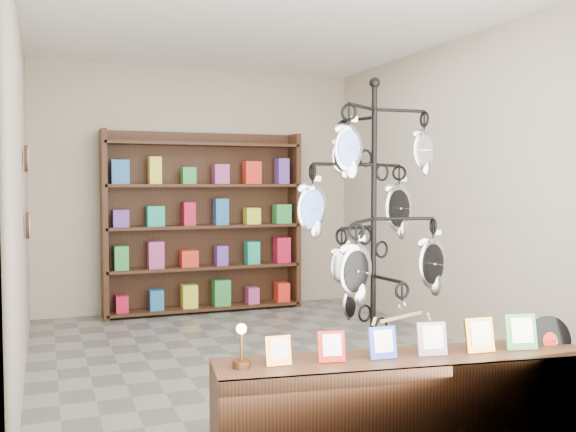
# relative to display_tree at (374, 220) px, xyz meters

# --- Properties ---
(ground) EXTENTS (5.00, 5.00, 0.00)m
(ground) POSITION_rel_display_tree_xyz_m (-0.29, 1.49, -1.33)
(ground) COLOR slate
(ground) RESTS_ON ground
(room_envelope) EXTENTS (5.00, 5.00, 5.00)m
(room_envelope) POSITION_rel_display_tree_xyz_m (-0.29, 1.49, 0.52)
(room_envelope) COLOR #ACA08A
(room_envelope) RESTS_ON ground
(display_tree) EXTENTS (1.21, 1.20, 2.30)m
(display_tree) POSITION_rel_display_tree_xyz_m (0.00, 0.00, 0.00)
(display_tree) COLOR black
(display_tree) RESTS_ON ground
(front_shelf) EXTENTS (2.33, 0.78, 0.81)m
(front_shelf) POSITION_rel_display_tree_xyz_m (-0.14, -0.67, -1.05)
(front_shelf) COLOR black
(front_shelf) RESTS_ON ground
(back_shelving) EXTENTS (2.42, 0.36, 2.20)m
(back_shelving) POSITION_rel_display_tree_xyz_m (-0.29, 3.79, -0.30)
(back_shelving) COLOR black
(back_shelving) RESTS_ON ground
(wall_clocks) EXTENTS (0.03, 0.24, 0.84)m
(wall_clocks) POSITION_rel_display_tree_xyz_m (-2.26, 2.29, 0.17)
(wall_clocks) COLOR black
(wall_clocks) RESTS_ON ground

